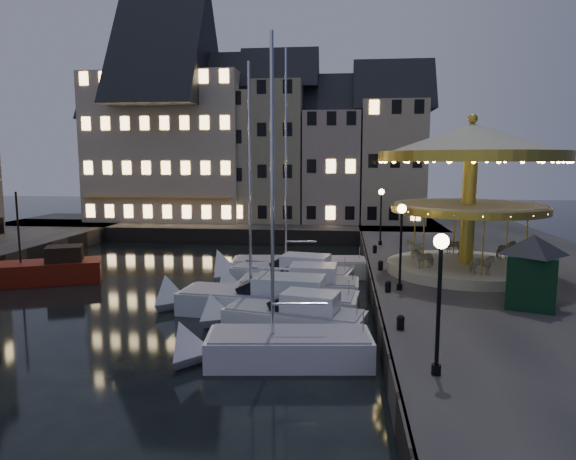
# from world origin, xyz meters

# --- Properties ---
(ground) EXTENTS (160.00, 160.00, 0.00)m
(ground) POSITION_xyz_m (0.00, 0.00, 0.00)
(ground) COLOR black
(ground) RESTS_ON ground
(quay_east) EXTENTS (16.00, 56.00, 1.30)m
(quay_east) POSITION_xyz_m (14.00, 6.00, 0.65)
(quay_east) COLOR #474442
(quay_east) RESTS_ON ground
(quay_north) EXTENTS (44.00, 12.00, 1.30)m
(quay_north) POSITION_xyz_m (-8.00, 28.00, 0.65)
(quay_north) COLOR #474442
(quay_north) RESTS_ON ground
(quaywall_e) EXTENTS (0.15, 44.00, 1.30)m
(quaywall_e) POSITION_xyz_m (6.00, 6.00, 0.65)
(quaywall_e) COLOR #47423A
(quaywall_e) RESTS_ON ground
(quaywall_n) EXTENTS (48.00, 0.15, 1.30)m
(quaywall_n) POSITION_xyz_m (-6.00, 22.00, 0.65)
(quaywall_n) COLOR #47423A
(quaywall_n) RESTS_ON ground
(streetlamp_a) EXTENTS (0.44, 0.44, 4.17)m
(streetlamp_a) POSITION_xyz_m (7.20, -9.00, 4.02)
(streetlamp_a) COLOR black
(streetlamp_a) RESTS_ON quay_east
(streetlamp_b) EXTENTS (0.44, 0.44, 4.17)m
(streetlamp_b) POSITION_xyz_m (7.20, 1.00, 4.02)
(streetlamp_b) COLOR black
(streetlamp_b) RESTS_ON quay_east
(streetlamp_c) EXTENTS (0.44, 0.44, 4.17)m
(streetlamp_c) POSITION_xyz_m (7.20, 14.50, 4.02)
(streetlamp_c) COLOR black
(streetlamp_c) RESTS_ON quay_east
(bollard_a) EXTENTS (0.30, 0.30, 0.57)m
(bollard_a) POSITION_xyz_m (6.60, -5.00, 1.60)
(bollard_a) COLOR black
(bollard_a) RESTS_ON quay_east
(bollard_b) EXTENTS (0.30, 0.30, 0.57)m
(bollard_b) POSITION_xyz_m (6.60, 0.50, 1.60)
(bollard_b) COLOR black
(bollard_b) RESTS_ON quay_east
(bollard_c) EXTENTS (0.30, 0.30, 0.57)m
(bollard_c) POSITION_xyz_m (6.60, 5.50, 1.60)
(bollard_c) COLOR black
(bollard_c) RESTS_ON quay_east
(bollard_d) EXTENTS (0.30, 0.30, 0.57)m
(bollard_d) POSITION_xyz_m (6.60, 11.00, 1.60)
(bollard_d) COLOR black
(bollard_d) RESTS_ON quay_east
(townhouse_na) EXTENTS (5.50, 8.00, 12.80)m
(townhouse_na) POSITION_xyz_m (-19.50, 30.00, 7.78)
(townhouse_na) COLOR gray
(townhouse_na) RESTS_ON quay_north
(townhouse_nb) EXTENTS (6.16, 8.00, 13.80)m
(townhouse_nb) POSITION_xyz_m (-14.05, 30.00, 8.28)
(townhouse_nb) COLOR gray
(townhouse_nb) RESTS_ON quay_north
(townhouse_nc) EXTENTS (6.82, 8.00, 14.80)m
(townhouse_nc) POSITION_xyz_m (-8.00, 30.00, 8.78)
(townhouse_nc) COLOR tan
(townhouse_nc) RESTS_ON quay_north
(townhouse_nd) EXTENTS (5.50, 8.00, 15.80)m
(townhouse_nd) POSITION_xyz_m (-2.25, 30.00, 9.28)
(townhouse_nd) COLOR gray
(townhouse_nd) RESTS_ON quay_north
(townhouse_ne) EXTENTS (6.16, 8.00, 12.80)m
(townhouse_ne) POSITION_xyz_m (3.20, 30.00, 7.78)
(townhouse_ne) COLOR #A9998A
(townhouse_ne) RESTS_ON quay_north
(townhouse_nf) EXTENTS (6.82, 8.00, 13.80)m
(townhouse_nf) POSITION_xyz_m (9.25, 30.00, 8.28)
(townhouse_nf) COLOR tan
(townhouse_nf) RESTS_ON quay_north
(hotel_corner) EXTENTS (17.60, 9.00, 16.80)m
(hotel_corner) POSITION_xyz_m (-14.00, 30.00, 9.78)
(hotel_corner) COLOR beige
(hotel_corner) RESTS_ON quay_north
(motorboat_a) EXTENTS (7.24, 3.04, 11.97)m
(motorboat_a) POSITION_xyz_m (1.93, -5.49, 0.54)
(motorboat_a) COLOR silver
(motorboat_a) RESTS_ON ground
(motorboat_b) EXTENTS (7.19, 3.53, 2.15)m
(motorboat_b) POSITION_xyz_m (1.98, -2.20, 0.64)
(motorboat_b) COLOR silver
(motorboat_b) RESTS_ON ground
(motorboat_c) EXTENTS (9.89, 3.49, 13.09)m
(motorboat_c) POSITION_xyz_m (0.43, 0.62, 0.68)
(motorboat_c) COLOR silver
(motorboat_c) RESTS_ON ground
(motorboat_d) EXTENTS (7.49, 2.69, 2.15)m
(motorboat_d) POSITION_xyz_m (1.69, 3.46, 0.64)
(motorboat_d) COLOR silver
(motorboat_d) RESTS_ON ground
(motorboat_e) EXTENTS (8.31, 3.91, 2.15)m
(motorboat_e) POSITION_xyz_m (1.00, 6.52, 0.64)
(motorboat_e) COLOR silver
(motorboat_e) RESTS_ON ground
(motorboat_f) EXTENTS (9.87, 3.32, 13.07)m
(motorboat_f) POSITION_xyz_m (1.03, 9.22, 0.53)
(motorboat_f) COLOR silver
(motorboat_f) RESTS_ON ground
(red_fishing_boat) EXTENTS (7.62, 5.18, 5.87)m
(red_fishing_boat) POSITION_xyz_m (-14.09, 5.65, 0.69)
(red_fishing_boat) COLOR maroon
(red_fishing_boat) RESTS_ON ground
(carousel) EXTENTS (9.96, 9.96, 8.71)m
(carousel) POSITION_xyz_m (11.29, 5.30, 7.04)
(carousel) COLOR #BAB48F
(carousel) RESTS_ON quay_east
(ticket_kiosk) EXTENTS (3.04, 3.04, 3.56)m
(ticket_kiosk) POSITION_xyz_m (12.42, -1.40, 3.42)
(ticket_kiosk) COLOR black
(ticket_kiosk) RESTS_ON quay_east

